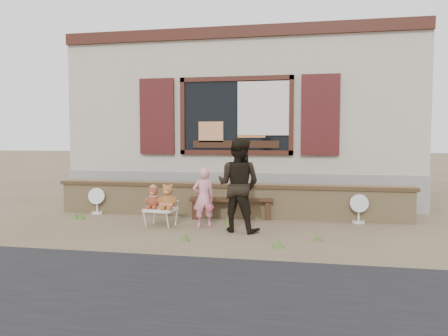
% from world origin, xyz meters
% --- Properties ---
extents(ground, '(80.00, 80.00, 0.00)m').
position_xyz_m(ground, '(0.00, 0.00, 0.00)').
color(ground, brown).
rests_on(ground, ground).
extents(shopfront, '(8.04, 5.13, 4.00)m').
position_xyz_m(shopfront, '(0.00, 4.49, 2.00)').
color(shopfront, '#A39784').
rests_on(shopfront, ground).
extents(brick_wall, '(7.10, 0.36, 0.67)m').
position_xyz_m(brick_wall, '(0.00, 1.00, 0.34)').
color(brick_wall, tan).
rests_on(brick_wall, ground).
extents(bench, '(1.64, 0.58, 0.41)m').
position_xyz_m(bench, '(0.10, 0.80, 0.30)').
color(bench, '#311D11').
rests_on(bench, ground).
extents(folding_chair, '(0.55, 0.50, 0.31)m').
position_xyz_m(folding_chair, '(-1.00, -0.15, 0.28)').
color(folding_chair, silver).
rests_on(folding_chair, ground).
extents(teddy_bear_left, '(0.32, 0.29, 0.41)m').
position_xyz_m(teddy_bear_left, '(-1.14, -0.14, 0.52)').
color(teddy_bear_left, brown).
rests_on(teddy_bear_left, folding_chair).
extents(teddy_bear_right, '(0.36, 0.32, 0.45)m').
position_xyz_m(teddy_bear_right, '(-0.86, -0.17, 0.54)').
color(teddy_bear_right, brown).
rests_on(teddy_bear_right, folding_chair).
extents(child, '(0.45, 0.38, 1.04)m').
position_xyz_m(child, '(-0.23, -0.10, 0.52)').
color(child, pink).
rests_on(child, ground).
extents(adult, '(0.89, 0.77, 1.57)m').
position_xyz_m(adult, '(0.42, -0.31, 0.79)').
color(adult, black).
rests_on(adult, ground).
extents(fan_left, '(0.35, 0.23, 0.54)m').
position_xyz_m(fan_left, '(-2.71, 0.80, 0.27)').
color(fan_left, silver).
rests_on(fan_left, ground).
extents(fan_right, '(0.34, 0.23, 0.54)m').
position_xyz_m(fan_right, '(2.49, 0.80, 0.27)').
color(fan_right, silver).
rests_on(fan_right, ground).
extents(grass_tufts, '(4.72, 1.66, 0.14)m').
position_xyz_m(grass_tufts, '(-0.49, -0.37, 0.06)').
color(grass_tufts, '#456026').
rests_on(grass_tufts, ground).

